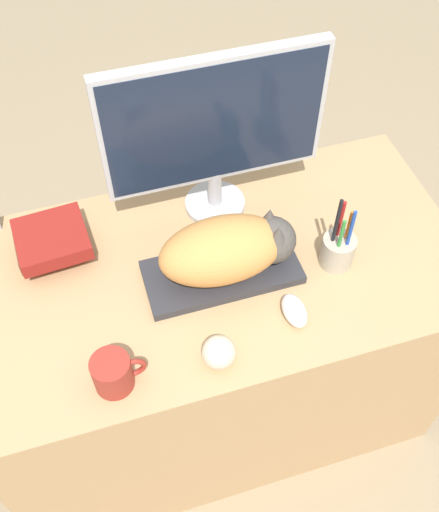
{
  "coord_description": "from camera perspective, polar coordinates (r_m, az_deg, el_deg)",
  "views": [
    {
      "loc": [
        -0.26,
        -0.53,
        1.98
      ],
      "look_at": [
        -0.0,
        0.32,
        0.84
      ],
      "focal_mm": 42.0,
      "sensor_mm": 36.0,
      "label": 1
    }
  ],
  "objects": [
    {
      "name": "book_stack",
      "position": [
        1.56,
        -15.71,
        1.32
      ],
      "size": [
        0.19,
        0.18,
        0.08
      ],
      "color": "brown",
      "rests_on": "desk"
    },
    {
      "name": "cat",
      "position": [
        1.42,
        1.0,
        0.74
      ],
      "size": [
        0.34,
        0.17,
        0.15
      ],
      "color": "#D18C47",
      "rests_on": "keyboard"
    },
    {
      "name": "computer_mouse",
      "position": [
        1.42,
        7.14,
        -5.18
      ],
      "size": [
        0.05,
        0.09,
        0.04
      ],
      "color": "silver",
      "rests_on": "desk"
    },
    {
      "name": "keyboard",
      "position": [
        1.48,
        0.1,
        -1.57
      ],
      "size": [
        0.38,
        0.17,
        0.02
      ],
      "color": "#2D2D33",
      "rests_on": "desk"
    },
    {
      "name": "desk",
      "position": [
        1.83,
        -0.07,
        -8.33
      ],
      "size": [
        1.26,
        0.67,
        0.78
      ],
      "color": "tan",
      "rests_on": "ground_plane"
    },
    {
      "name": "monitor",
      "position": [
        1.45,
        -0.47,
        12.12
      ],
      "size": [
        0.55,
        0.16,
        0.47
      ],
      "color": "#B7B7BC",
      "rests_on": "desk"
    },
    {
      "name": "pen_cup",
      "position": [
        1.5,
        11.22,
        0.63
      ],
      "size": [
        0.08,
        0.08,
        0.23
      ],
      "color": "#B2A893",
      "rests_on": "desk"
    },
    {
      "name": "baseball",
      "position": [
        1.33,
        -0.06,
        -9.14
      ],
      "size": [
        0.08,
        0.08,
        0.08
      ],
      "color": "beige",
      "rests_on": "desk"
    },
    {
      "name": "ground_plane",
      "position": [
        2.07,
        2.83,
        -21.4
      ],
      "size": [
        12.0,
        12.0,
        0.0
      ],
      "primitive_type": "plane",
      "color": "#998466"
    },
    {
      "name": "coffee_mug",
      "position": [
        1.32,
        -10.05,
        -10.91
      ],
      "size": [
        0.12,
        0.09,
        0.09
      ],
      "color": "#9E2D23",
      "rests_on": "desk"
    }
  ]
}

